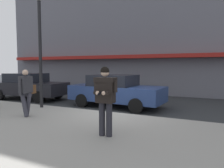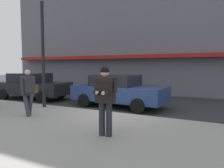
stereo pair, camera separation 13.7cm
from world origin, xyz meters
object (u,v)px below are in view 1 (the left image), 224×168
Objects in this scene: parked_sedan_mid at (116,91)px; man_texting_on_phone at (105,94)px; street_lamp_post at (40,39)px; parked_sedan_near at (28,86)px; pedestrian_with_bag at (26,90)px.

parked_sedan_mid is 4.85m from man_texting_on_phone.
parked_sedan_near is at bearing 145.21° from street_lamp_post.
street_lamp_post is (-4.40, 2.30, 1.89)m from man_texting_on_phone.
street_lamp_post is at bearing 152.43° from man_texting_on_phone.
parked_sedan_near is at bearing 136.25° from pedestrian_with_bag.
parked_sedan_mid is 2.55× the size of man_texting_on_phone.
man_texting_on_phone is 3.71m from pedestrian_with_bag.
parked_sedan_mid is 4.13m from street_lamp_post.
man_texting_on_phone reaches higher than parked_sedan_mid.
parked_sedan_mid is at bearing 0.69° from parked_sedan_near.
pedestrian_with_bag reaches higher than parked_sedan_near.
street_lamp_post is (-0.77, 1.54, 2.03)m from pedestrian_with_bag.
man_texting_on_phone is at bearing -68.10° from parked_sedan_mid.
parked_sedan_near is 2.72× the size of pedestrian_with_bag.
parked_sedan_mid is at bearing 111.90° from man_texting_on_phone.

